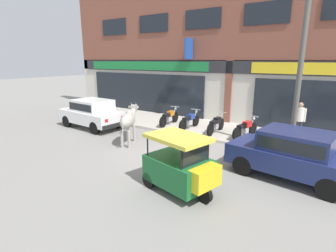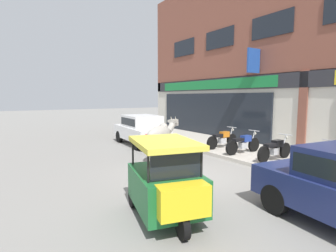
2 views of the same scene
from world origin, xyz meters
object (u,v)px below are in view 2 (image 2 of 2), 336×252
(motorcycle_0, at_px, (222,139))
(auto_rickshaw, at_px, (167,185))
(cow, at_px, (161,134))
(motorcycle_2, at_px, (275,149))
(car_1, at_px, (141,128))
(motorcycle_1, at_px, (243,144))
(motorcycle_3, at_px, (314,157))

(motorcycle_0, bearing_deg, auto_rickshaw, -53.57)
(motorcycle_0, bearing_deg, cow, -87.74)
(cow, distance_m, auto_rickshaw, 4.55)
(cow, height_order, auto_rickshaw, cow)
(cow, height_order, motorcycle_2, cow)
(car_1, height_order, motorcycle_1, car_1)
(motorcycle_1, bearing_deg, motorcycle_3, 0.94)
(car_1, xyz_separation_m, motorcycle_0, (3.25, 2.29, -0.29))
(motorcycle_0, xyz_separation_m, motorcycle_1, (1.27, -0.12, 0.00))
(motorcycle_1, bearing_deg, car_1, -154.38)
(cow, bearing_deg, motorcycle_3, 39.06)
(cow, relative_size, motorcycle_0, 1.08)
(car_1, xyz_separation_m, auto_rickshaw, (7.30, -3.20, -0.15))
(motorcycle_1, xyz_separation_m, motorcycle_2, (1.37, 0.05, 0.00))
(motorcycle_0, relative_size, motorcycle_2, 1.00)
(cow, height_order, car_1, cow)
(cow, bearing_deg, auto_rickshaw, -30.02)
(auto_rickshaw, bearing_deg, motorcycle_2, 104.63)
(cow, distance_m, motorcycle_2, 4.06)
(cow, relative_size, motorcycle_1, 1.08)
(cow, bearing_deg, car_1, 164.54)
(cow, xyz_separation_m, motorcycle_2, (2.51, 3.16, -0.48))
(motorcycle_1, bearing_deg, motorcycle_0, 174.68)
(auto_rickshaw, bearing_deg, cow, 149.98)
(car_1, height_order, auto_rickshaw, auto_rickshaw)
(auto_rickshaw, bearing_deg, motorcycle_1, 117.38)
(motorcycle_1, bearing_deg, motorcycle_2, 2.20)
(car_1, distance_m, motorcycle_0, 3.99)
(motorcycle_2, bearing_deg, motorcycle_3, -0.31)
(motorcycle_0, relative_size, motorcycle_3, 1.02)
(motorcycle_3, bearing_deg, auto_rickshaw, -89.52)
(motorcycle_1, distance_m, motorcycle_2, 1.37)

